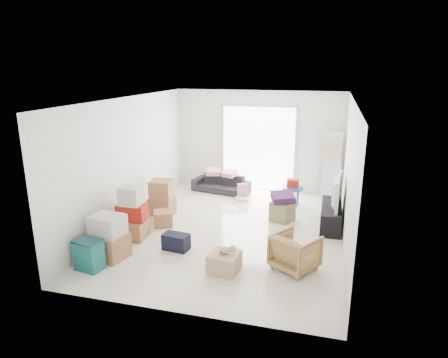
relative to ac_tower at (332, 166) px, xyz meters
The scene contains 21 objects.
room_shell 3.32m from the ac_tower, 126.35° to the right, with size 4.98×6.48×3.18m.
sliding_door 2.01m from the ac_tower, behind, with size 2.10×0.04×2.33m.
ac_tower is the anchor object (origin of this frame).
tv_console 1.97m from the ac_tower, 88.46° to the right, with size 0.42×1.39×0.46m, color black.
television 1.90m from the ac_tower, 88.46° to the right, with size 1.14×0.66×0.15m, color black.
sofa 2.92m from the ac_tower, behind, with size 1.55×0.45×0.61m, color black.
pillow_left 3.11m from the ac_tower, behind, with size 0.35×0.28×0.11m, color #D69CAA.
pillow_right 2.64m from the ac_tower, behind, with size 0.34×0.27×0.11m, color #D69CAA.
armchair 4.02m from the ac_tower, 97.38° to the right, with size 0.67×0.62×0.69m, color tan.
storage_bins 6.24m from the ac_tower, 128.28° to the right, with size 0.51×0.40×0.53m.
box_stack_a 5.81m from the ac_tower, 130.39° to the right, with size 0.69×0.61×0.80m.
box_stack_b 5.15m from the ac_tower, 136.90° to the right, with size 0.59×0.55×1.06m.
box_stack_c 4.33m from the ac_tower, 149.91° to the right, with size 0.56×0.51×0.81m.
loose_box 4.47m from the ac_tower, 140.86° to the right, with size 0.39×0.39×0.33m, color #9B6E46.
duffel_bag 4.72m from the ac_tower, 125.68° to the right, with size 0.48×0.29×0.31m, color black.
ottoman 2.18m from the ac_tower, 118.48° to the right, with size 0.44×0.44×0.44m, color #9B955A.
blanket 2.11m from the ac_tower, 118.48° to the right, with size 0.48×0.48×0.14m, color #461F4E.
kids_table 1.20m from the ac_tower, 141.62° to the right, with size 0.53×0.53×0.65m.
toy_walker 2.39m from the ac_tower, 162.44° to the right, with size 0.37×0.35×0.41m.
wood_crate 4.70m from the ac_tower, 110.67° to the right, with size 0.48×0.48×0.32m, color tan.
plush_bunny 4.65m from the ac_tower, 110.31° to the right, with size 0.30×0.18×0.15m.
Camera 1 is at (1.88, -7.50, 3.32)m, focal length 32.00 mm.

